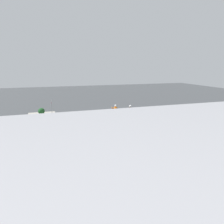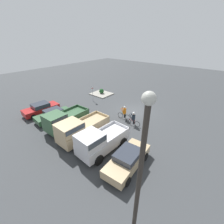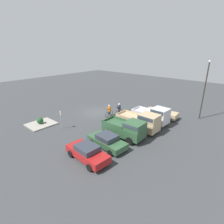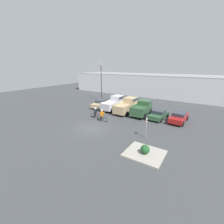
{
  "view_description": "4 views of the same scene",
  "coord_description": "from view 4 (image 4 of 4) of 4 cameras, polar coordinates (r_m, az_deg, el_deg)",
  "views": [
    {
      "loc": [
        8.1,
        26.58,
        6.38
      ],
      "look_at": [
        0.64,
        4.01,
        1.2
      ],
      "focal_mm": 35.0,
      "sensor_mm": 36.0,
      "label": 1
    },
    {
      "loc": [
        -9.49,
        16.23,
        9.25
      ],
      "look_at": [
        0.64,
        4.01,
        1.2
      ],
      "focal_mm": 24.0,
      "sensor_mm": 36.0,
      "label": 2
    },
    {
      "loc": [
        17.82,
        19.1,
        9.62
      ],
      "look_at": [
        0.64,
        4.01,
        1.2
      ],
      "focal_mm": 28.0,
      "sensor_mm": 36.0,
      "label": 3
    },
    {
      "loc": [
        12.04,
        -13.62,
        7.77
      ],
      "look_at": [
        0.64,
        4.01,
        1.2
      ],
      "focal_mm": 24.0,
      "sensor_mm": 36.0,
      "label": 4
    }
  ],
  "objects": [
    {
      "name": "lamppost",
      "position": [
        33.64,
        -4.1,
        12.06
      ],
      "size": [
        0.36,
        0.36,
        8.13
      ],
      "color": "#2D2823",
      "rests_on": "ground_plane"
    },
    {
      "name": "sedan_1",
      "position": [
        23.77,
        17.44,
        -0.8
      ],
      "size": [
        2.27,
        4.47,
        1.36
      ],
      "color": "#2D5133",
      "rests_on": "ground_plane"
    },
    {
      "name": "curb_island",
      "position": [
        14.48,
        12.3,
        -15.19
      ],
      "size": [
        3.38,
        3.0,
        0.15
      ],
      "primitive_type": "cube",
      "color": "gray",
      "rests_on": "ground_plane"
    },
    {
      "name": "cyclist_1",
      "position": [
        22.93,
        -6.33,
        -0.16
      ],
      "size": [
        1.82,
        0.49,
        1.74
      ],
      "color": "black",
      "rests_on": "ground_plane"
    },
    {
      "name": "warehouse_building",
      "position": [
        43.33,
        16.78,
        9.94
      ],
      "size": [
        48.06,
        11.38,
        5.4
      ],
      "color": "silver",
      "rests_on": "ground_plane"
    },
    {
      "name": "cyclist_0",
      "position": [
        21.55,
        -3.85,
        -1.3
      ],
      "size": [
        1.78,
        0.49,
        1.78
      ],
      "color": "black",
      "rests_on": "ground_plane"
    },
    {
      "name": "shrub",
      "position": [
        14.14,
        12.49,
        -13.72
      ],
      "size": [
        0.83,
        0.83,
        0.83
      ],
      "color": "#1E4C23",
      "rests_on": "curb_island"
    },
    {
      "name": "sedan_0",
      "position": [
        28.92,
        -4.07,
        3.27
      ],
      "size": [
        2.22,
        4.72,
        1.46
      ],
      "color": "tan",
      "rests_on": "ground_plane"
    },
    {
      "name": "pickup_truck_1",
      "position": [
        25.93,
        5.89,
        2.58
      ],
      "size": [
        2.32,
        5.47,
        2.34
      ],
      "color": "tan",
      "rests_on": "ground_plane"
    },
    {
      "name": "ground_plane",
      "position": [
        19.77,
        -7.93,
        -5.95
      ],
      "size": [
        80.0,
        80.0,
        0.0
      ],
      "primitive_type": "plane",
      "color": "#383A3D"
    },
    {
      "name": "sedan_2",
      "position": [
        23.38,
        24.13,
        -1.72
      ],
      "size": [
        2.19,
        4.54,
        1.44
      ],
      "color": "maroon",
      "rests_on": "ground_plane"
    },
    {
      "name": "pickup_truck_2",
      "position": [
        24.75,
        11.5,
        1.53
      ],
      "size": [
        2.44,
        4.88,
        2.22
      ],
      "color": "#2D5133",
      "rests_on": "ground_plane"
    },
    {
      "name": "fire_lane_sign",
      "position": [
        16.81,
        12.92,
        -5.1
      ],
      "size": [
        0.06,
        0.3,
        2.44
      ],
      "color": "#9E9EA3",
      "rests_on": "ground_plane"
    },
    {
      "name": "pickup_truck_0",
      "position": [
        27.4,
        0.89,
        3.55
      ],
      "size": [
        2.45,
        5.06,
        2.38
      ],
      "color": "silver",
      "rests_on": "ground_plane"
    }
  ]
}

